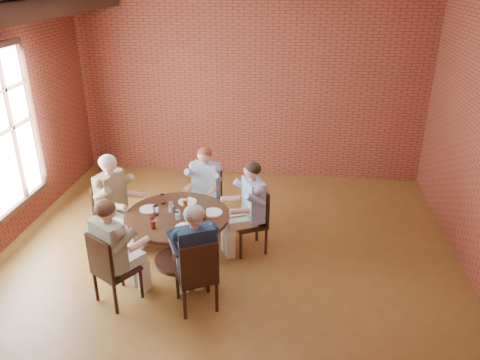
# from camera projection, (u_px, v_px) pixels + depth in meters

# --- Properties ---
(floor) EXTENTS (7.00, 7.00, 0.00)m
(floor) POSITION_uv_depth(u_px,v_px,m) (221.00, 276.00, 6.22)
(floor) COLOR brown
(floor) RESTS_ON ground
(ceiling) EXTENTS (7.00, 7.00, 0.00)m
(ceiling) POSITION_uv_depth(u_px,v_px,m) (216.00, 4.00, 4.83)
(ceiling) COLOR white
(ceiling) RESTS_ON wall_back
(wall_back) EXTENTS (7.00, 0.00, 7.00)m
(wall_back) POSITION_uv_depth(u_px,v_px,m) (250.00, 89.00, 8.69)
(wall_back) COLOR brown
(wall_back) RESTS_ON ground
(dining_table) EXTENTS (1.39, 1.39, 0.75)m
(dining_table) POSITION_uv_depth(u_px,v_px,m) (178.00, 229.00, 6.30)
(dining_table) COLOR black
(dining_table) RESTS_ON floor
(chair_a) EXTENTS (0.59, 0.59, 0.95)m
(chair_a) POSITION_uv_depth(u_px,v_px,m) (255.00, 217.00, 6.63)
(chair_a) COLOR black
(chair_a) RESTS_ON floor
(diner_a) EXTENTS (0.84, 0.78, 1.36)m
(diner_a) POSITION_uv_depth(u_px,v_px,m) (249.00, 208.00, 6.54)
(diner_a) COLOR #4466B1
(diner_a) RESTS_ON floor
(chair_b) EXTENTS (0.49, 0.49, 0.93)m
(chair_b) POSITION_uv_depth(u_px,v_px,m) (207.00, 196.00, 7.27)
(chair_b) COLOR black
(chair_b) RESTS_ON floor
(diner_b) EXTENTS (0.63, 0.73, 1.32)m
(diner_b) POSITION_uv_depth(u_px,v_px,m) (205.00, 190.00, 7.13)
(diner_b) COLOR #92A9BA
(diner_b) RESTS_ON floor
(chair_c) EXTENTS (0.59, 0.59, 0.98)m
(chair_c) POSITION_uv_depth(u_px,v_px,m) (111.00, 211.00, 6.77)
(chair_c) COLOR black
(chair_c) RESTS_ON floor
(diner_c) EXTENTS (0.85, 0.77, 1.41)m
(diner_c) POSITION_uv_depth(u_px,v_px,m) (115.00, 202.00, 6.66)
(diner_c) COLOR brown
(diner_c) RESTS_ON floor
(chair_d) EXTENTS (0.61, 0.61, 0.96)m
(chair_d) POSITION_uv_depth(u_px,v_px,m) (110.00, 267.00, 5.52)
(chair_d) COLOR black
(chair_d) RESTS_ON floor
(diner_d) EXTENTS (0.83, 0.87, 1.37)m
(diner_d) POSITION_uv_depth(u_px,v_px,m) (114.00, 252.00, 5.52)
(diner_d) COLOR #9F947D
(diner_d) RESTS_ON floor
(chair_e) EXTENTS (0.60, 0.60, 0.96)m
(chair_e) POSITION_uv_depth(u_px,v_px,m) (198.00, 273.00, 5.41)
(chair_e) COLOR black
(chair_e) RESTS_ON floor
(diner_e) EXTENTS (0.79, 0.85, 1.37)m
(diner_e) POSITION_uv_depth(u_px,v_px,m) (195.00, 257.00, 5.41)
(diner_e) COLOR #16263D
(diner_e) RESTS_ON floor
(plate_a) EXTENTS (0.26, 0.26, 0.01)m
(plate_a) POSITION_uv_depth(u_px,v_px,m) (213.00, 212.00, 6.26)
(plate_a) COLOR white
(plate_a) RESTS_ON dining_table
(plate_b) EXTENTS (0.26, 0.26, 0.01)m
(plate_b) POSITION_uv_depth(u_px,v_px,m) (187.00, 202.00, 6.55)
(plate_b) COLOR white
(plate_b) RESTS_ON dining_table
(plate_c) EXTENTS (0.26, 0.26, 0.01)m
(plate_c) POSITION_uv_depth(u_px,v_px,m) (149.00, 209.00, 6.35)
(plate_c) COLOR white
(plate_c) RESTS_ON dining_table
(plate_d) EXTENTS (0.26, 0.26, 0.01)m
(plate_d) POSITION_uv_depth(u_px,v_px,m) (185.00, 228.00, 5.89)
(plate_d) COLOR white
(plate_d) RESTS_ON dining_table
(glass_a) EXTENTS (0.07, 0.07, 0.14)m
(glass_a) POSITION_uv_depth(u_px,v_px,m) (195.00, 210.00, 6.18)
(glass_a) COLOR white
(glass_a) RESTS_ON dining_table
(glass_b) EXTENTS (0.07, 0.07, 0.14)m
(glass_b) POSITION_uv_depth(u_px,v_px,m) (185.00, 202.00, 6.40)
(glass_b) COLOR white
(glass_b) RESTS_ON dining_table
(glass_c) EXTENTS (0.07, 0.07, 0.14)m
(glass_c) POSITION_uv_depth(u_px,v_px,m) (163.00, 199.00, 6.48)
(glass_c) COLOR white
(glass_c) RESTS_ON dining_table
(glass_d) EXTENTS (0.07, 0.07, 0.14)m
(glass_d) POSITION_uv_depth(u_px,v_px,m) (171.00, 208.00, 6.25)
(glass_d) COLOR white
(glass_d) RESTS_ON dining_table
(glass_e) EXTENTS (0.07, 0.07, 0.14)m
(glass_e) POSITION_uv_depth(u_px,v_px,m) (156.00, 211.00, 6.17)
(glass_e) COLOR white
(glass_e) RESTS_ON dining_table
(glass_f) EXTENTS (0.07, 0.07, 0.14)m
(glass_f) POSITION_uv_depth(u_px,v_px,m) (153.00, 223.00, 5.87)
(glass_f) COLOR white
(glass_f) RESTS_ON dining_table
(glass_g) EXTENTS (0.07, 0.07, 0.14)m
(glass_g) POSITION_uv_depth(u_px,v_px,m) (178.00, 214.00, 6.07)
(glass_g) COLOR white
(glass_g) RESTS_ON dining_table
(glass_h) EXTENTS (0.07, 0.07, 0.14)m
(glass_h) POSITION_uv_depth(u_px,v_px,m) (204.00, 214.00, 6.08)
(glass_h) COLOR white
(glass_h) RESTS_ON dining_table
(smartphone) EXTENTS (0.11, 0.16, 0.01)m
(smartphone) POSITION_uv_depth(u_px,v_px,m) (199.00, 226.00, 5.94)
(smartphone) COLOR black
(smartphone) RESTS_ON dining_table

